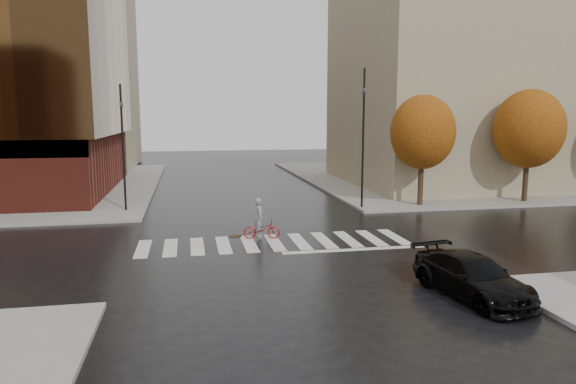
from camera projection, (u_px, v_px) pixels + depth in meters
name	position (u px, v px, depth m)	size (l,w,h in m)	color
ground	(277.00, 245.00, 21.68)	(120.00, 120.00, 0.00)	black
sidewalk_ne	(467.00, 176.00, 46.04)	(30.00, 30.00, 0.15)	gray
crosswalk	(275.00, 242.00, 22.16)	(12.00, 3.00, 0.01)	silver
building_ne_tan	(453.00, 67.00, 40.05)	(16.00, 16.00, 18.00)	gray
building_nw_far	(63.00, 69.00, 53.04)	(14.00, 12.00, 20.00)	gray
tree_ne_a	(423.00, 132.00, 30.10)	(3.80, 3.80, 6.50)	black
tree_ne_b	(529.00, 129.00, 31.41)	(4.20, 4.20, 6.89)	black
sedan	(472.00, 276.00, 15.48)	(1.77, 4.36, 1.27)	black
cyclist	(261.00, 225.00, 22.77)	(1.68, 0.80, 1.84)	#9E100E
traffic_light_nw	(123.00, 140.00, 28.45)	(0.22, 0.20, 6.99)	black
traffic_light_ne	(363.00, 128.00, 29.24)	(0.18, 0.21, 7.92)	black
fire_hydrant	(75.00, 201.00, 29.39)	(0.28, 0.28, 0.78)	#DDE00D
manhole	(236.00, 236.00, 23.32)	(0.60, 0.60, 0.01)	#412F17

